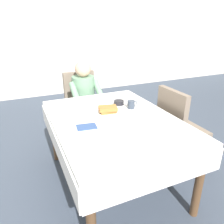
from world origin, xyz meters
name	(u,v)px	position (x,y,z in m)	size (l,w,h in m)	color
ground_plane	(114,181)	(0.00, 0.00, 0.00)	(14.00, 14.00, 0.00)	#3D4756
back_wall	(48,21)	(0.00, 3.40, 1.60)	(12.00, 0.16, 3.20)	beige
dining_table_main	(114,127)	(0.00, 0.00, 0.65)	(1.12, 1.52, 0.74)	white
chair_diner	(82,101)	(0.02, 1.17, 0.53)	(0.44, 0.45, 0.93)	#7A6B5B
diner_person	(85,95)	(0.02, 1.01, 0.67)	(0.40, 0.43, 1.12)	gray
chair_right_side	(177,124)	(0.77, 0.00, 0.53)	(0.45, 0.44, 0.93)	#7A6B5B
plate_breakfast	(108,113)	(-0.01, 0.12, 0.75)	(0.28, 0.28, 0.02)	white
breakfast_stack	(108,109)	(-0.01, 0.12, 0.79)	(0.20, 0.15, 0.06)	#A36B33
cup_coffee	(131,104)	(0.27, 0.16, 0.78)	(0.11, 0.08, 0.08)	#333D4C
bowl_butter	(119,102)	(0.20, 0.32, 0.76)	(0.11, 0.11, 0.04)	black
syrup_pitcher	(81,110)	(-0.25, 0.23, 0.78)	(0.08, 0.08, 0.07)	silver
fork_left_of_plate	(90,117)	(-0.20, 0.10, 0.74)	(0.18, 0.01, 0.01)	silver
knife_right_of_plate	(126,111)	(0.18, 0.10, 0.74)	(0.20, 0.01, 0.01)	silver
spoon_near_edge	(125,124)	(0.03, -0.16, 0.74)	(0.15, 0.01, 0.01)	silver
napkin_folded	(87,127)	(-0.29, -0.08, 0.74)	(0.17, 0.12, 0.01)	#334C7F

